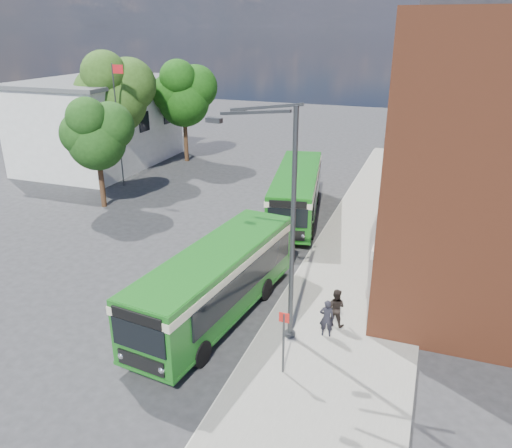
% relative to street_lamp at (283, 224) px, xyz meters
% --- Properties ---
extents(ground, '(120.00, 120.00, 0.00)m').
position_rel_street_lamp_xyz_m(ground, '(-4.84, 2.00, -4.79)').
color(ground, '#29292C').
rests_on(ground, ground).
extents(pavement, '(6.00, 48.00, 0.15)m').
position_rel_street_lamp_xyz_m(pavement, '(2.16, 10.00, -4.72)').
color(pavement, gray).
rests_on(pavement, ground).
extents(kerb_line, '(0.12, 48.00, 0.01)m').
position_rel_street_lamp_xyz_m(kerb_line, '(-0.89, 10.00, -4.79)').
color(kerb_line, beige).
rests_on(kerb_line, ground).
extents(white_building, '(9.40, 13.40, 7.30)m').
position_rel_street_lamp_xyz_m(white_building, '(-22.84, 20.00, -1.13)').
color(white_building, silver).
rests_on(white_building, ground).
extents(flagpole, '(0.95, 0.10, 9.00)m').
position_rel_street_lamp_xyz_m(flagpole, '(-17.29, 15.00, 0.15)').
color(flagpole, '#35373A').
rests_on(flagpole, ground).
extents(street_lamp, '(2.96, 2.38, 9.00)m').
position_rel_street_lamp_xyz_m(street_lamp, '(0.00, 0.00, 0.00)').
color(street_lamp, '#35373A').
rests_on(street_lamp, ground).
extents(bus_stop_sign, '(0.35, 0.08, 2.52)m').
position_rel_street_lamp_xyz_m(bus_stop_sign, '(0.76, -2.20, -3.28)').
color(bus_stop_sign, '#35373A').
rests_on(bus_stop_sign, ground).
extents(bus_front, '(3.70, 10.23, 3.02)m').
position_rel_street_lamp_xyz_m(bus_front, '(-2.96, 0.55, -2.96)').
color(bus_front, '#1A6219').
rests_on(bus_front, ground).
extents(bus_rear, '(4.52, 11.16, 3.02)m').
position_rel_street_lamp_xyz_m(bus_rear, '(-3.11, 13.13, -2.96)').
color(bus_rear, '#166316').
rests_on(bus_rear, ground).
extents(pedestrian_a, '(0.62, 0.45, 1.55)m').
position_rel_street_lamp_xyz_m(pedestrian_a, '(1.68, 0.50, -3.86)').
color(pedestrian_a, black).
rests_on(pedestrian_a, pavement).
extents(pedestrian_b, '(0.85, 0.70, 1.59)m').
position_rel_street_lamp_xyz_m(pedestrian_b, '(1.85, 1.38, -3.84)').
color(pedestrian_b, black).
rests_on(pedestrian_b, pavement).
extents(tree_left, '(4.38, 4.16, 7.39)m').
position_rel_street_lamp_xyz_m(tree_left, '(-15.83, 10.47, 0.22)').
color(tree_left, '#3C2716').
rests_on(tree_left, ground).
extents(tree_mid, '(5.82, 5.53, 9.82)m').
position_rel_street_lamp_xyz_m(tree_mid, '(-19.07, 17.34, 1.88)').
color(tree_mid, '#3C2716').
rests_on(tree_mid, ground).
extents(tree_right, '(5.27, 5.01, 8.90)m').
position_rel_street_lamp_xyz_m(tree_right, '(-16.26, 23.42, 1.25)').
color(tree_right, '#3C2716').
rests_on(tree_right, ground).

